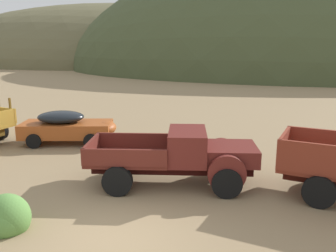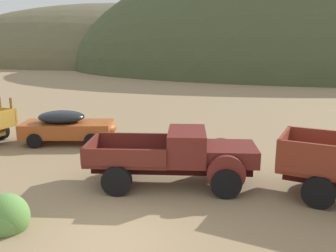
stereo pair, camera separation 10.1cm
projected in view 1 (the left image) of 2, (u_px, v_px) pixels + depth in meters
ground_plane at (114, 237)px, 8.93m from camera, size 300.00×300.00×0.00m
hill_far_left at (107, 63)px, 86.38m from camera, size 91.35×50.72×26.96m
hill_distant at (302, 70)px, 63.51m from camera, size 83.51×52.53×38.41m
car_oxide_orange at (69, 127)px, 17.16m from camera, size 4.68×2.57×1.57m
truck_oxblood at (185, 156)px, 12.11m from camera, size 5.81×2.97×1.89m
bush_back_edge at (7, 218)px, 9.27m from camera, size 1.26×1.16×1.23m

